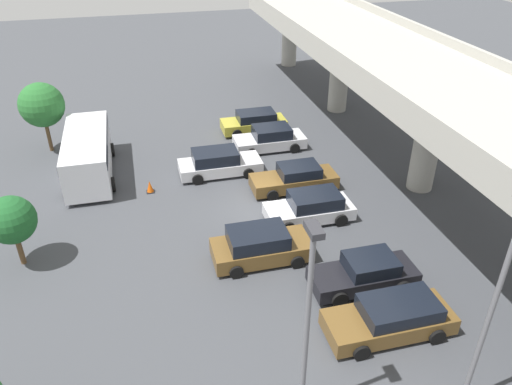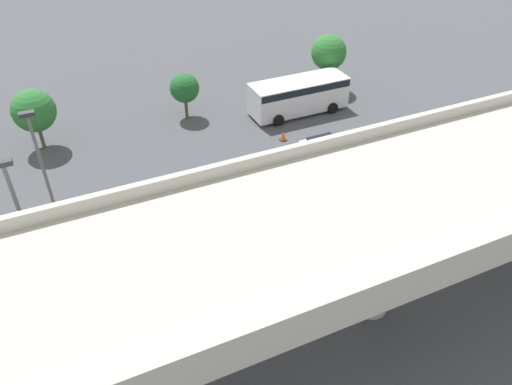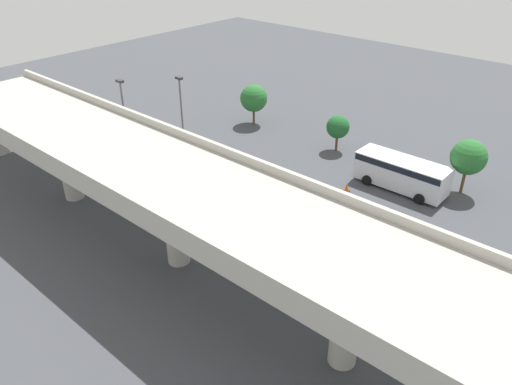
% 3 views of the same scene
% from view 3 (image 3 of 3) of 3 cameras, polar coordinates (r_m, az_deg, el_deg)
% --- Properties ---
extents(ground_plane, '(106.40, 106.40, 0.00)m').
position_cam_3_polar(ground_plane, '(38.50, 1.68, -1.42)').
color(ground_plane, '#424449').
extents(highway_overpass, '(51.08, 7.97, 7.03)m').
position_cam_3_polar(highway_overpass, '(30.02, -9.58, 0.84)').
color(highway_overpass, '#ADAAA0').
rests_on(highway_overpass, ground_plane).
extents(parked_car_0, '(2.09, 4.49, 1.46)m').
position_cam_3_polar(parked_car_0, '(32.22, 13.16, -7.82)').
color(parked_car_0, gold).
rests_on(parked_car_0, ground_plane).
extents(parked_car_1, '(2.17, 4.61, 1.54)m').
position_cam_3_polar(parked_car_1, '(33.11, 8.40, -6.10)').
color(parked_car_1, silver).
rests_on(parked_car_1, ground_plane).
extents(parked_car_2, '(2.17, 4.87, 1.53)m').
position_cam_3_polar(parked_car_2, '(37.01, 8.49, -1.86)').
color(parked_car_2, silver).
rests_on(parked_car_2, ground_plane).
extents(parked_car_3, '(2.05, 4.85, 1.46)m').
position_cam_3_polar(parked_car_3, '(35.76, 1.27, -2.82)').
color(parked_car_3, brown).
rests_on(parked_car_3, ground_plane).
extents(parked_car_4, '(2.13, 4.47, 1.49)m').
position_cam_3_polar(parked_car_4, '(37.64, -2.22, -0.95)').
color(parked_car_4, silver).
rests_on(parked_car_4, ground_plane).
extents(parked_car_5, '(2.22, 4.50, 1.59)m').
position_cam_3_polar(parked_car_5, '(41.27, -1.64, 2.10)').
color(parked_car_5, brown).
rests_on(parked_car_5, ground_plane).
extents(parked_car_6, '(2.04, 4.52, 1.46)m').
position_cam_3_polar(parked_car_6, '(40.83, -8.23, 1.33)').
color(parked_car_6, black).
rests_on(parked_car_6, ground_plane).
extents(parked_car_7, '(2.15, 4.90, 1.44)m').
position_cam_3_polar(parked_car_7, '(42.74, -10.45, 2.53)').
color(parked_car_7, brown).
rests_on(parked_car_7, ground_plane).
extents(shuttle_bus, '(7.41, 2.76, 2.55)m').
position_cam_3_polar(shuttle_bus, '(41.72, 16.31, 2.32)').
color(shuttle_bus, silver).
rests_on(shuttle_bus, ground_plane).
extents(lamp_post_near_aisle, '(0.70, 0.35, 7.24)m').
position_cam_3_polar(lamp_post_near_aisle, '(45.53, -8.52, 9.39)').
color(lamp_post_near_aisle, slate).
rests_on(lamp_post_near_aisle, ground_plane).
extents(lamp_post_mid_lot, '(0.70, 0.35, 7.99)m').
position_cam_3_polar(lamp_post_mid_lot, '(43.25, -14.75, 8.15)').
color(lamp_post_mid_lot, slate).
rests_on(lamp_post_mid_lot, ground_plane).
extents(tree_front_left, '(2.79, 2.79, 4.55)m').
position_cam_3_polar(tree_front_left, '(42.05, 23.13, 3.73)').
color(tree_front_left, brown).
rests_on(tree_front_left, ground_plane).
extents(tree_front_centre, '(2.14, 2.14, 3.43)m').
position_cam_3_polar(tree_front_centre, '(46.94, 9.34, 7.40)').
color(tree_front_centre, brown).
rests_on(tree_front_centre, ground_plane).
extents(tree_front_right, '(2.81, 2.81, 4.21)m').
position_cam_3_polar(tree_front_right, '(52.35, -0.26, 10.72)').
color(tree_front_right, brown).
rests_on(tree_front_right, ground_plane).
extents(traffic_cone, '(0.44, 0.44, 0.70)m').
position_cam_3_polar(traffic_cone, '(40.81, 10.34, 0.55)').
color(traffic_cone, black).
rests_on(traffic_cone, ground_plane).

